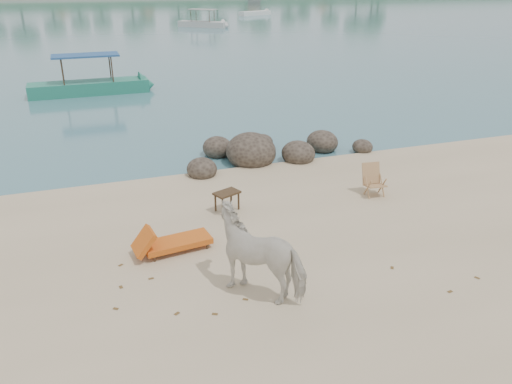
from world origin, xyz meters
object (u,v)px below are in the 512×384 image
(cow, at_px, (262,253))
(side_table, at_px, (227,202))
(boat_near, at_px, (86,61))
(lounge_chair, at_px, (177,240))
(deck_chair, at_px, (375,182))
(boulders, at_px, (265,152))

(cow, relative_size, side_table, 3.07)
(boat_near, bearing_deg, lounge_chair, -87.11)
(side_table, height_order, deck_chair, deck_chair)
(cow, distance_m, deck_chair, 5.10)
(cow, bearing_deg, lounge_chair, -102.68)
(side_table, distance_m, boat_near, 15.16)
(boulders, relative_size, deck_chair, 7.64)
(cow, distance_m, side_table, 3.40)
(deck_chair, bearing_deg, boat_near, 119.47)
(boulders, distance_m, lounge_chair, 6.01)
(lounge_chair, distance_m, boat_near, 16.43)
(lounge_chair, bearing_deg, deck_chair, 4.10)
(side_table, xyz_separation_m, deck_chair, (3.83, -0.36, 0.16))
(side_table, relative_size, deck_chair, 0.74)
(deck_chair, bearing_deg, side_table, -179.14)
(lounge_chair, bearing_deg, side_table, 37.21)
(boat_near, bearing_deg, cow, -83.84)
(boulders, distance_m, boat_near, 12.59)
(cow, xyz_separation_m, side_table, (0.29, 3.34, -0.53))
(lounge_chair, bearing_deg, cow, -65.27)
(deck_chair, xyz_separation_m, boat_near, (-6.53, 15.22, 1.10))
(boulders, height_order, cow, cow)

